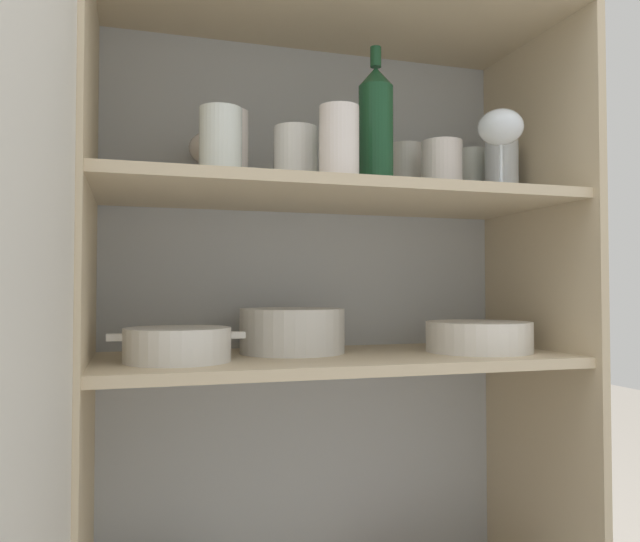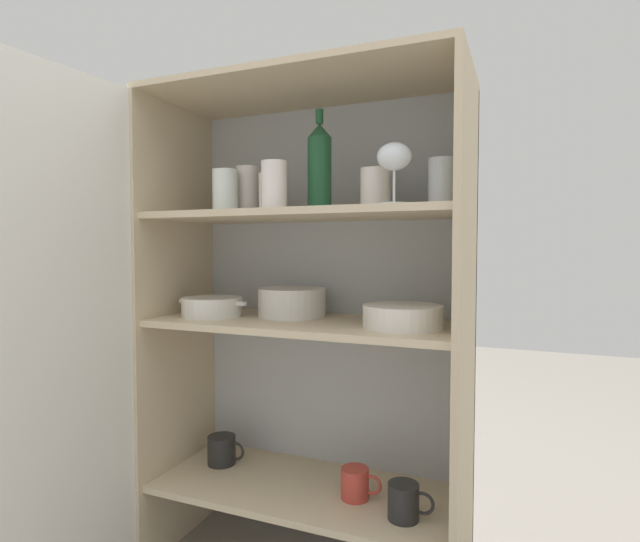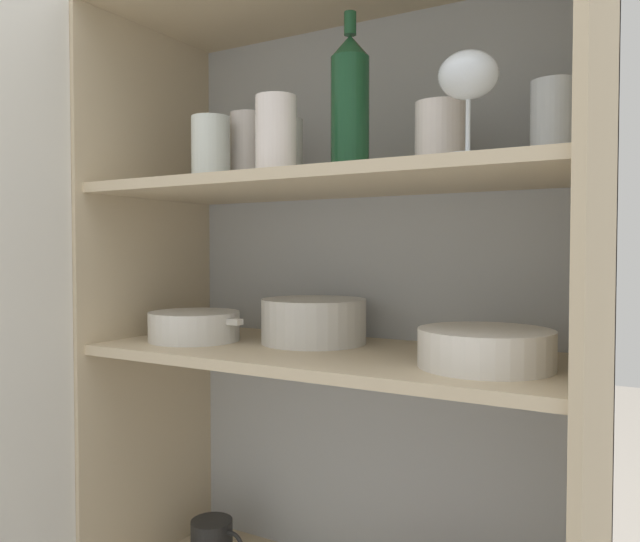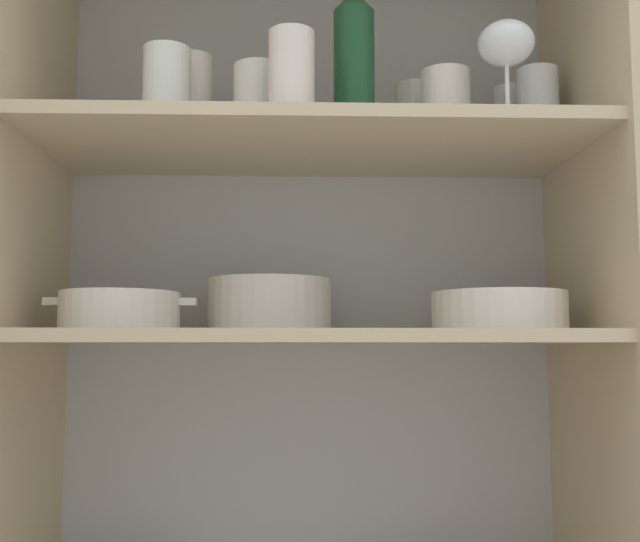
# 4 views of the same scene
# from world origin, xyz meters

# --- Properties ---
(cupboard_back_panel) EXTENTS (0.94, 0.02, 1.45)m
(cupboard_back_panel) POSITION_xyz_m (0.00, 0.39, 0.72)
(cupboard_back_panel) COLOR #B2B7BC
(cupboard_back_panel) RESTS_ON ground_plane
(cupboard_side_left) EXTENTS (0.02, 0.42, 1.45)m
(cupboard_side_left) POSITION_xyz_m (-0.46, 0.19, 0.72)
(cupboard_side_left) COLOR #CCB793
(cupboard_side_left) RESTS_ON ground_plane
(cupboard_side_right) EXTENTS (0.02, 0.42, 1.45)m
(cupboard_side_right) POSITION_xyz_m (0.46, 0.19, 0.72)
(cupboard_side_right) COLOR #CCB793
(cupboard_side_right) RESTS_ON ground_plane
(shelf_board_middle) EXTENTS (0.91, 0.38, 0.02)m
(shelf_board_middle) POSITION_xyz_m (0.00, 0.19, 0.76)
(shelf_board_middle) COLOR beige
(shelf_board_upper) EXTENTS (0.91, 0.38, 0.02)m
(shelf_board_upper) POSITION_xyz_m (0.00, 0.19, 1.08)
(shelf_board_upper) COLOR beige
(tumbler_glass_0) EXTENTS (0.07, 0.07, 0.15)m
(tumbler_glass_0) POSITION_xyz_m (-0.21, 0.21, 1.17)
(tumbler_glass_0) COLOR silver
(tumbler_glass_0) RESTS_ON shelf_board_upper
(tumbler_glass_1) EXTENTS (0.07, 0.07, 0.13)m
(tumbler_glass_1) POSITION_xyz_m (0.37, 0.30, 1.16)
(tumbler_glass_1) COLOR white
(tumbler_glass_1) RESTS_ON shelf_board_upper
(tumbler_glass_2) EXTENTS (0.07, 0.07, 0.13)m
(tumbler_glass_2) POSITION_xyz_m (0.39, 0.21, 1.16)
(tumbler_glass_2) COLOR white
(tumbler_glass_2) RESTS_ON shelf_board_upper
(tumbler_glass_3) EXTENTS (0.08, 0.08, 0.13)m
(tumbler_glass_3) POSITION_xyz_m (-0.24, 0.13, 1.16)
(tumbler_glass_3) COLOR white
(tumbler_glass_3) RESTS_ON shelf_board_upper
(tumbler_glass_4) EXTENTS (0.07, 0.07, 0.13)m
(tumbler_glass_4) POSITION_xyz_m (-0.03, 0.06, 1.16)
(tumbler_glass_4) COLOR silver
(tumbler_glass_4) RESTS_ON shelf_board_upper
(tumbler_glass_5) EXTENTS (0.08, 0.08, 0.11)m
(tumbler_glass_5) POSITION_xyz_m (0.22, 0.17, 1.15)
(tumbler_glass_5) COLOR silver
(tumbler_glass_5) RESTS_ON shelf_board_upper
(tumbler_glass_6) EXTENTS (0.08, 0.08, 0.11)m
(tumbler_glass_6) POSITION_xyz_m (-0.09, 0.16, 1.15)
(tumbler_glass_6) COLOR white
(tumbler_glass_6) RESTS_ON shelf_board_upper
(tumbler_glass_7) EXTENTS (0.08, 0.08, 0.13)m
(tumbler_glass_7) POSITION_xyz_m (0.19, 0.28, 1.15)
(tumbler_glass_7) COLOR white
(tumbler_glass_7) RESTS_ON shelf_board_upper
(wine_glass_0) EXTENTS (0.09, 0.09, 0.16)m
(wine_glass_0) POSITION_xyz_m (0.30, 0.07, 1.20)
(wine_glass_0) COLOR white
(wine_glass_0) RESTS_ON shelf_board_upper
(wine_glass_1) EXTENTS (0.09, 0.09, 0.13)m
(wine_glass_1) POSITION_xyz_m (-0.23, 0.32, 1.19)
(wine_glass_1) COLOR silver
(wine_glass_1) RESTS_ON shelf_board_upper
(wine_bottle) EXTENTS (0.07, 0.07, 0.28)m
(wine_bottle) POSITION_xyz_m (0.07, 0.14, 1.21)
(wine_bottle) COLOR #194728
(wine_bottle) RESTS_ON shelf_board_upper
(plate_stack_white) EXTENTS (0.21, 0.21, 0.09)m
(plate_stack_white) POSITION_xyz_m (-0.07, 0.25, 0.81)
(plate_stack_white) COLOR silver
(plate_stack_white) RESTS_ON shelf_board_middle
(mixing_bowl_large) EXTENTS (0.22, 0.22, 0.06)m
(mixing_bowl_large) POSITION_xyz_m (0.30, 0.16, 0.80)
(mixing_bowl_large) COLOR silver
(mixing_bowl_large) RESTS_ON shelf_board_middle
(casserole_dish) EXTENTS (0.24, 0.19, 0.06)m
(casserole_dish) POSITION_xyz_m (-0.31, 0.16, 0.80)
(casserole_dish) COLOR silver
(casserole_dish) RESTS_ON shelf_board_middle
(coffee_mug_extra_1) EXTENTS (0.13, 0.09, 0.09)m
(coffee_mug_extra_1) POSITION_xyz_m (-0.32, 0.23, 0.31)
(coffee_mug_extra_1) COLOR black
(coffee_mug_extra_1) RESTS_ON shelf_board_lower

